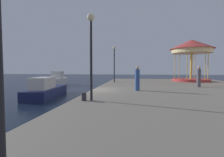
% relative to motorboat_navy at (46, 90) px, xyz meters
% --- Properties ---
extents(ground_plane, '(120.00, 120.00, 0.00)m').
position_rel_motorboat_navy_xyz_m(ground_plane, '(4.28, -0.99, -0.61)').
color(ground_plane, black).
extents(quay_dock, '(14.48, 29.18, 0.80)m').
position_rel_motorboat_navy_xyz_m(quay_dock, '(11.52, -0.99, -0.21)').
color(quay_dock, gray).
rests_on(quay_dock, ground).
extents(motorboat_navy, '(2.55, 6.00, 1.67)m').
position_rel_motorboat_navy_xyz_m(motorboat_navy, '(0.00, 0.00, 0.00)').
color(motorboat_navy, '#19214C').
rests_on(motorboat_navy, ground).
extents(motorboat_white, '(2.53, 4.72, 2.00)m').
position_rel_motorboat_navy_xyz_m(motorboat_white, '(-3.74, 10.36, 0.14)').
color(motorboat_white, white).
rests_on(motorboat_white, ground).
extents(carousel, '(5.28, 5.28, 5.20)m').
position_rel_motorboat_navy_xyz_m(carousel, '(14.48, 9.04, 4.06)').
color(carousel, '#B23333').
rests_on(carousel, quay_dock).
extents(lamp_post_mid_promenade, '(0.36, 0.36, 4.19)m').
position_rel_motorboat_navy_xyz_m(lamp_post_mid_promenade, '(5.28, -5.37, 3.07)').
color(lamp_post_mid_promenade, black).
rests_on(lamp_post_mid_promenade, quay_dock).
extents(lamp_post_far_end, '(0.36, 0.36, 4.20)m').
position_rel_motorboat_navy_xyz_m(lamp_post_far_end, '(5.09, 6.30, 3.08)').
color(lamp_post_far_end, black).
rests_on(lamp_post_far_end, quay_dock).
extents(bollard_south, '(0.24, 0.24, 0.40)m').
position_rel_motorboat_navy_xyz_m(bollard_south, '(4.94, -5.48, 0.39)').
color(bollard_south, '#2D2D33').
rests_on(bollard_south, quay_dock).
extents(person_by_the_water, '(0.34, 0.34, 1.78)m').
position_rel_motorboat_navy_xyz_m(person_by_the_water, '(12.83, 1.85, 1.03)').
color(person_by_the_water, '#514C56').
rests_on(person_by_the_water, quay_dock).
extents(person_mid_promenade, '(0.34, 0.34, 1.75)m').
position_rel_motorboat_navy_xyz_m(person_mid_promenade, '(7.59, -1.16, 1.01)').
color(person_mid_promenade, '#2D4C8C').
rests_on(person_mid_promenade, quay_dock).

